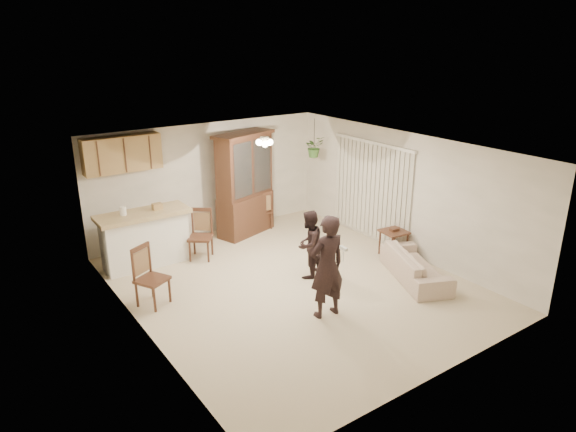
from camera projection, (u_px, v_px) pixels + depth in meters
floor at (293, 285)px, 9.31m from camera, size 6.50×6.50×0.00m
ceiling at (293, 149)px, 8.48m from camera, size 5.50×6.50×0.02m
wall_back at (208, 179)px, 11.41m from camera, size 5.50×0.02×2.50m
wall_front at (444, 293)px, 6.38m from camera, size 5.50×0.02×2.50m
wall_left at (138, 257)px, 7.41m from camera, size 0.02×6.50×2.50m
wall_right at (404, 193)px, 10.38m from camera, size 0.02×6.50×2.50m
breakfast_bar at (145, 241)px, 9.96m from camera, size 1.60×0.55×1.00m
bar_top at (143, 214)px, 9.78m from camera, size 1.75×0.70×0.08m
upper_cabinets at (122, 154)px, 9.96m from camera, size 1.50×0.34×0.70m
vertical_blinds at (371, 190)px, 11.10m from camera, size 0.06×2.30×2.10m
ceiling_fixture at (265, 142)px, 9.55m from camera, size 0.36×0.36×0.20m
hanging_plant at (314, 147)px, 11.79m from camera, size 0.43×0.37×0.48m
plant_cord at (314, 133)px, 11.68m from camera, size 0.01×0.01×0.65m
sofa at (416, 260)px, 9.43m from camera, size 1.43×2.01×0.73m
adult at (327, 264)px, 8.01m from camera, size 0.68×0.47×1.80m
child at (309, 243)px, 9.42m from camera, size 0.80×0.73×1.35m
china_hutch at (245, 185)px, 11.39m from camera, size 1.56×0.97×2.30m
side_table at (393, 243)px, 10.46m from camera, size 0.54×0.54×0.59m
chair_bar at (153, 289)px, 8.54m from camera, size 0.62×0.62×1.03m
chair_hutch_left at (201, 245)px, 10.33m from camera, size 0.63×0.63×1.01m
chair_hutch_right at (261, 217)px, 11.96m from camera, size 0.43×0.43×0.92m
controller_adult at (344, 248)px, 7.56m from camera, size 0.05×0.15×0.05m
controller_child at (323, 240)px, 9.23m from camera, size 0.07×0.12×0.03m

